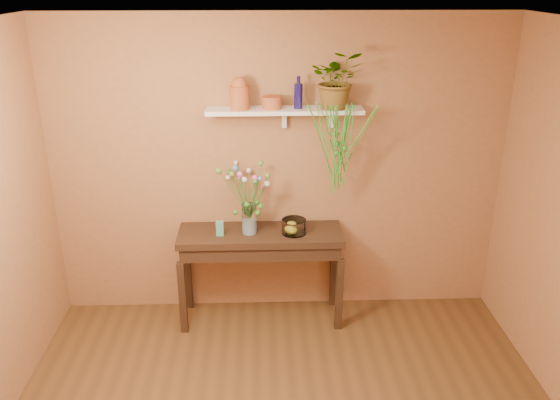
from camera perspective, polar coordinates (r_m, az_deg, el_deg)
The scene contains 13 objects.
room at distance 3.20m, azimuth 1.01°, elevation -8.69°, with size 4.04×4.04×2.70m.
sideboard at distance 5.03m, azimuth -1.96°, elevation -4.53°, with size 1.44×0.46×0.87m.
wall_shelf at distance 4.75m, azimuth 0.59°, elevation 8.94°, with size 1.30×0.24×0.19m.
terracotta_jug at distance 4.69m, azimuth -4.07°, elevation 10.58°, with size 0.20×0.20×0.27m.
terracotta_pot at distance 4.73m, azimuth -0.81°, elevation 9.78°, with size 0.16×0.16×0.10m, color #A34727.
blue_bottle at distance 4.72m, azimuth 1.85°, elevation 10.46°, with size 0.09×0.09×0.27m.
spider_plant at distance 4.73m, azimuth 5.77°, elevation 11.95°, with size 0.42×0.37×0.47m, color #2F6F21.
plant_fronds at distance 4.68m, azimuth 5.90°, elevation 5.69°, with size 0.56×0.33×0.81m.
glass_vase at distance 4.91m, azimuth -3.11°, elevation -2.11°, with size 0.13×0.13×0.27m.
bouquet at distance 4.78m, azimuth -3.26°, elevation 1.53°, with size 0.46×0.48×0.48m.
glass_bowl at distance 4.92m, azimuth 1.41°, elevation -2.72°, with size 0.21×0.21×0.13m.
lemon at distance 4.92m, azimuth 1.18°, elevation -2.90°, with size 0.08×0.08×0.08m, color #FFF036.
carton at distance 4.91m, azimuth -6.04°, elevation -2.85°, with size 0.06×0.05×0.13m, color teal.
Camera 1 is at (-0.15, -2.75, 2.98)m, focal length 36.40 mm.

